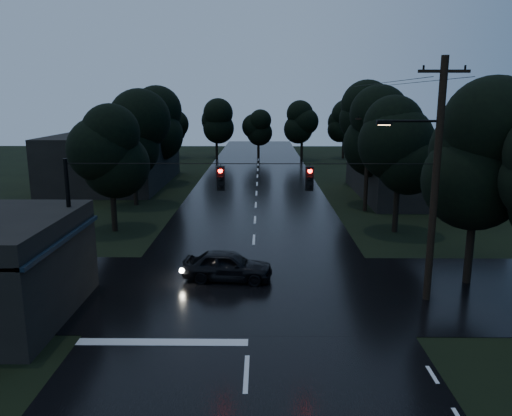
{
  "coord_description": "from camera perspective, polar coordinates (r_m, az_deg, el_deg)",
  "views": [
    {
      "loc": [
        0.46,
        -9.0,
        8.39
      ],
      "look_at": [
        0.19,
        14.97,
        3.09
      ],
      "focal_mm": 35.0,
      "sensor_mm": 36.0,
      "label": 1
    }
  ],
  "objects": [
    {
      "name": "tree_left_a",
      "position": [
        32.56,
        -16.35,
        6.42
      ],
      "size": [
        3.92,
        3.92,
        8.26
      ],
      "color": "black",
      "rests_on": "ground"
    },
    {
      "name": "building_far_left",
      "position": [
        51.42,
        -15.76,
        5.43
      ],
      "size": [
        10.0,
        16.0,
        5.0
      ],
      "primitive_type": "cube",
      "color": "black",
      "rests_on": "ground"
    },
    {
      "name": "tree_right_c",
      "position": [
        50.0,
        12.07,
        9.88
      ],
      "size": [
        4.76,
        4.76,
        10.03
      ],
      "color": "black",
      "rests_on": "ground"
    },
    {
      "name": "tree_left_c",
      "position": [
        50.2,
        -11.77,
        9.48
      ],
      "size": [
        4.48,
        4.48,
        9.44
      ],
      "color": "black",
      "rests_on": "ground"
    },
    {
      "name": "utility_pole_far",
      "position": [
        38.09,
        12.58,
        5.37
      ],
      "size": [
        2.0,
        0.3,
        7.5
      ],
      "color": "black",
      "rests_on": "ground"
    },
    {
      "name": "span_signals",
      "position": [
        20.23,
        0.92,
        3.52
      ],
      "size": [
        15.0,
        0.37,
        1.12
      ],
      "color": "black",
      "rests_on": "ground"
    },
    {
      "name": "utility_pole_main",
      "position": [
        21.4,
        19.63,
        3.33
      ],
      "size": [
        3.5,
        0.3,
        10.0
      ],
      "color": "black",
      "rests_on": "ground"
    },
    {
      "name": "main_road",
      "position": [
        39.89,
        -0.02,
        0.33
      ],
      "size": [
        12.0,
        120.0,
        0.02
      ],
      "primitive_type": "cube",
      "color": "black",
      "rests_on": "ground"
    },
    {
      "name": "cross_street",
      "position": [
        22.62,
        -0.57,
        -9.31
      ],
      "size": [
        60.0,
        9.0,
        0.02
      ],
      "primitive_type": "cube",
      "color": "black",
      "rests_on": "ground"
    },
    {
      "name": "tree_left_b",
      "position": [
        40.37,
        -13.93,
        8.17
      ],
      "size": [
        4.2,
        4.2,
        8.85
      ],
      "color": "black",
      "rests_on": "ground"
    },
    {
      "name": "tree_right_a",
      "position": [
        32.27,
        16.12,
        7.06
      ],
      "size": [
        4.2,
        4.2,
        8.85
      ],
      "color": "black",
      "rests_on": "ground"
    },
    {
      "name": "tree_corner_near",
      "position": [
        24.1,
        24.1,
        5.68
      ],
      "size": [
        4.48,
        4.48,
        9.44
      ],
      "color": "black",
      "rests_on": "ground"
    },
    {
      "name": "anchor_pole_left",
      "position": [
        22.19,
        -20.41,
        -2.4
      ],
      "size": [
        0.18,
        0.18,
        6.0
      ],
      "primitive_type": "cylinder",
      "color": "black",
      "rests_on": "ground"
    },
    {
      "name": "building_far_right",
      "position": [
        45.5,
        18.0,
        4.04
      ],
      "size": [
        10.0,
        14.0,
        4.4
      ],
      "primitive_type": "cube",
      "color": "black",
      "rests_on": "ground"
    },
    {
      "name": "car",
      "position": [
        23.56,
        -3.26,
        -6.57
      ],
      "size": [
        4.33,
        2.09,
        1.43
      ],
      "primitive_type": "imported",
      "rotation": [
        0.0,
        0.0,
        1.47
      ],
      "color": "black",
      "rests_on": "ground"
    },
    {
      "name": "tree_right_b",
      "position": [
        40.12,
        13.98,
        8.68
      ],
      "size": [
        4.48,
        4.48,
        9.44
      ],
      "color": "black",
      "rests_on": "ground"
    }
  ]
}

